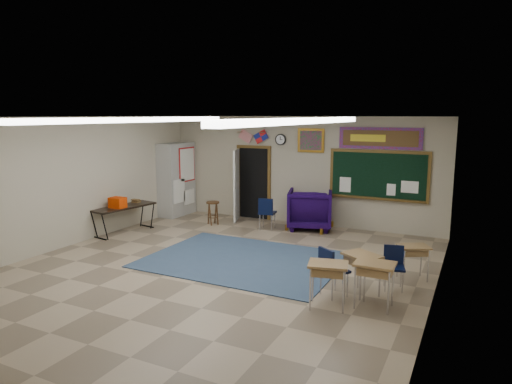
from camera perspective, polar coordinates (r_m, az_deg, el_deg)
The scene contains 24 objects.
floor at distance 9.21m, azimuth -5.02°, elevation -9.71°, with size 9.00×9.00×0.00m, color gray.
back_wall at distance 12.83m, azimuth 5.38°, elevation 2.70°, with size 8.00×0.04×3.00m, color #ADA78C.
left_wall at distance 11.41m, azimuth -22.57°, elevation 1.12°, with size 0.04×9.00×3.00m, color #ADA78C.
right_wall at distance 7.58m, azimuth 21.63°, elevation -2.81°, with size 0.04×9.00×3.00m, color #ADA78C.
ceiling at distance 8.69m, azimuth -5.32°, elevation 9.31°, with size 8.00×9.00×0.04m, color #BBBBB6.
area_rug at distance 9.77m, azimuth -1.54°, elevation -8.46°, with size 4.00×3.00×0.02m, color #32465F.
fluorescent_strips at distance 8.69m, azimuth -5.31°, elevation 8.91°, with size 3.86×6.00×0.10m, color white, non-canonical shape.
doorway at distance 13.37m, azimuth -0.90°, elevation 1.10°, with size 1.10×0.89×2.16m.
chalkboard at distance 12.20m, azimuth 15.01°, elevation 1.87°, with size 2.55×0.14×1.30m.
bulletin_board at distance 12.11m, azimuth 15.21°, elevation 6.50°, with size 2.10×0.05×0.55m.
framed_art_print at distance 12.61m, azimuth 6.88°, elevation 6.42°, with size 0.75×0.05×0.65m.
wall_clock at distance 12.93m, azimuth 3.09°, elevation 6.56°, with size 0.32×0.05×0.32m.
wall_flags at distance 13.26m, azimuth -0.35°, elevation 7.21°, with size 1.16×0.06×0.70m, color red, non-canonical shape.
storage_cabinet at distance 14.09m, azimuth -9.87°, elevation 1.57°, with size 0.59×1.25×2.20m.
wingback_armchair at distance 12.36m, azimuth 6.75°, elevation -2.14°, with size 1.14×1.17×1.07m, color #140431.
student_chair_reading at distance 12.20m, azimuth 1.44°, elevation -2.70°, with size 0.44×0.44×0.87m, color black, non-canonical shape.
student_chair_desk_a at distance 7.93m, azimuth 9.76°, elevation -9.79°, with size 0.43×0.43×0.85m, color black, non-canonical shape.
student_chair_desk_b at distance 8.45m, azimuth 16.85°, elevation -9.15°, with size 0.38×0.38×0.76m, color black, non-canonical shape.
student_desk_front_left at distance 8.08m, azimuth 13.04°, elevation -9.73°, with size 0.74×0.69×0.72m.
student_desk_front_right at distance 9.06m, azimuth 19.01°, elevation -8.11°, with size 0.67×0.62×0.65m.
student_desk_back_left at distance 7.46m, azimuth 8.95°, elevation -11.14°, with size 0.70×0.59×0.74m.
student_desk_back_right at distance 7.61m, azimuth 14.55°, elevation -10.90°, with size 0.62×0.47×0.75m.
folding_table at distance 12.34m, azimuth -16.15°, elevation -3.17°, with size 0.83×1.78×0.98m.
wooden_stool at distance 12.82m, azimuth -5.41°, elevation -2.59°, with size 0.37×0.37×0.65m.
Camera 1 is at (4.55, -7.40, 3.05)m, focal length 32.00 mm.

